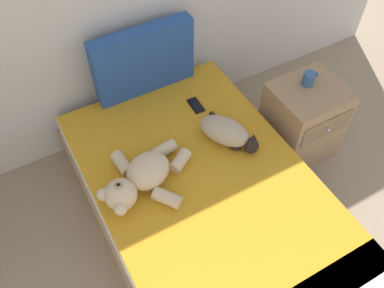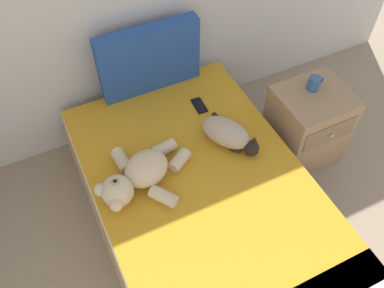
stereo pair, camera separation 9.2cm
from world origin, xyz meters
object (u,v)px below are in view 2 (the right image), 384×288
at_px(patterned_cushion, 149,59).
at_px(cell_phone, 199,105).
at_px(teddy_bear, 138,175).
at_px(mug, 314,83).
at_px(nightstand, 307,125).
at_px(cat, 228,134).
at_px(bed, 206,209).

bearing_deg(patterned_cushion, cell_phone, -56.52).
xyz_separation_m(teddy_bear, mug, (1.29, 0.11, 0.11)).
bearing_deg(mug, nightstand, -102.51).
relative_size(cat, cell_phone, 2.92).
xyz_separation_m(cat, nightstand, (0.65, -0.01, -0.22)).
height_order(cat, cell_phone, cat).
height_order(teddy_bear, cell_phone, teddy_bear).
xyz_separation_m(patterned_cushion, cat, (0.24, -0.69, -0.17)).
xyz_separation_m(bed, cat, (0.29, 0.27, 0.30)).
relative_size(bed, cell_phone, 13.73).
relative_size(teddy_bear, nightstand, 1.05).
xyz_separation_m(bed, mug, (0.95, 0.32, 0.42)).
bearing_deg(cell_phone, bed, -112.87).
height_order(nightstand, mug, mug).
bearing_deg(mug, patterned_cushion, 144.71).
distance_m(cell_phone, nightstand, 0.79).
bearing_deg(nightstand, bed, -164.62).
bearing_deg(bed, mug, 18.67).
bearing_deg(patterned_cushion, cat, -70.80).
xyz_separation_m(bed, cell_phone, (0.27, 0.63, 0.23)).
bearing_deg(bed, nightstand, 15.38).
distance_m(bed, cell_phone, 0.73).
relative_size(patterned_cushion, nightstand, 1.19).
height_order(teddy_bear, nightstand, teddy_bear).
relative_size(nightstand, mug, 4.95).
distance_m(bed, patterned_cushion, 1.07).
height_order(bed, nightstand, nightstand).
bearing_deg(teddy_bear, bed, -31.86).
bearing_deg(cat, teddy_bear, -174.27).
bearing_deg(mug, cat, -175.68).
relative_size(cell_phone, mug, 1.26).
distance_m(teddy_bear, mug, 1.30).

